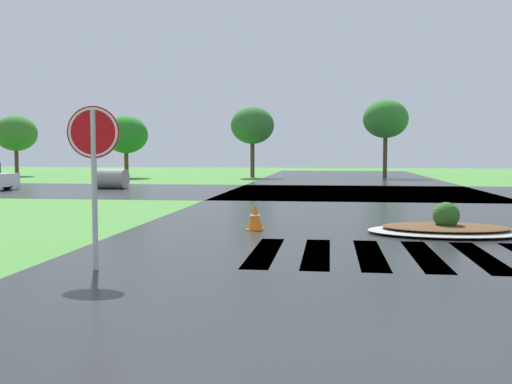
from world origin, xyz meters
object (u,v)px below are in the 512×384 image
Objects in this scene: median_island at (446,228)px; traffic_cone at (255,217)px; stop_sign at (94,149)px; drainage_pipe_stack at (112,179)px.

traffic_cone is (-4.10, 0.13, 0.15)m from median_island.
median_island reaches higher than traffic_cone.
stop_sign is 4.06× the size of traffic_cone.
drainage_pipe_stack is 2.50× the size of traffic_cone.
median_island is at bearing -1.78° from traffic_cone.
median_island is (5.86, 4.54, -1.65)m from stop_sign.
drainage_pipe_stack is at bearing 132.63° from median_island.
median_island is 18.79m from drainage_pipe_stack.
stop_sign is 1.62× the size of drainage_pipe_stack.
stop_sign is 19.65m from drainage_pipe_stack.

